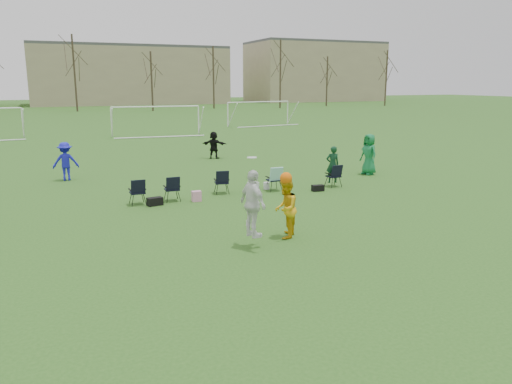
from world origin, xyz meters
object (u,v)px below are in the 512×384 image
fielder_green_far (369,154)px  fielder_blue (66,161)px  goal_right (259,107)px  fielder_black (214,145)px  center_contest (270,206)px  goal_mid (156,112)px

fielder_green_far → fielder_blue: bearing=-115.0°
fielder_green_far → goal_right: size_ratio=0.27×
goal_right → fielder_black: bearing=-127.6°
fielder_black → goal_right: bearing=-84.4°
fielder_green_far → goal_right: (6.25, 28.36, 0.93)m
fielder_black → goal_right: 23.55m
fielder_black → fielder_blue: bearing=59.4°
fielder_blue → center_contest: center_contest is taller
fielder_green_far → goal_right: bearing=159.2°
fielder_blue → goal_right: 31.42m
center_contest → fielder_black: bearing=77.6°
fielder_green_far → fielder_black: bearing=-154.2°
center_contest → goal_mid: bearing=84.2°
fielder_green_far → goal_right: 29.05m
fielder_blue → fielder_black: bearing=-153.8°
fielder_green_far → goal_mid: bearing=-173.9°
goal_right → fielder_blue: bearing=-137.5°
center_contest → goal_right: bearing=67.4°
fielder_blue → center_contest: size_ratio=0.71×
fielder_green_far → fielder_black: size_ratio=1.24×
goal_mid → goal_right: 13.42m
fielder_black → center_contest: bearing=112.8°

